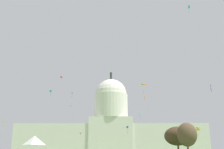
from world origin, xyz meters
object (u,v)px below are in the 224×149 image
object	(u,v)px
kite_black_mid	(72,94)
kite_turquoise_mid	(51,91)
tree_east_near	(178,136)
event_tent	(34,148)
kite_green_mid	(140,114)
capitol_building	(111,129)
kite_lime_low	(3,124)
kite_cyan_high	(189,7)
tree_east_far	(187,135)
kite_yellow_low	(123,128)
kite_gold_low	(198,129)
kite_magenta_low	(69,106)
kite_violet_low	(211,88)
kite_orange_low	(142,87)
kite_white_low	(104,140)
kite_blue_low	(127,127)
kite_red_high	(61,77)
kite_pink_low	(80,134)

from	to	relation	value
kite_black_mid	kite_turquoise_mid	xyz separation A→B (m)	(-11.12, -4.40, 0.76)
tree_east_near	event_tent	bearing A→B (deg)	-136.65
kite_green_mid	capitol_building	bearing A→B (deg)	-80.07
kite_lime_low	kite_cyan_high	xyz separation A→B (m)	(68.33, 1.77, 45.79)
tree_east_near	capitol_building	bearing A→B (deg)	107.24
tree_east_far	tree_east_near	world-z (taller)	tree_east_far
kite_yellow_low	kite_gold_low	bearing A→B (deg)	144.59
kite_magenta_low	kite_violet_low	bearing A→B (deg)	90.33
kite_black_mid	kite_turquoise_mid	world-z (taller)	kite_turquoise_mid
event_tent	kite_cyan_high	xyz separation A→B (m)	(50.64, 23.59, 53.94)
kite_turquoise_mid	tree_east_near	bearing A→B (deg)	-70.20
kite_black_mid	kite_orange_low	bearing A→B (deg)	157.00
kite_lime_low	kite_green_mid	size ratio (longest dim) A/B	0.88
capitol_building	kite_orange_low	bearing A→B (deg)	-86.20
event_tent	kite_turquoise_mid	world-z (taller)	kite_turquoise_mid
kite_lime_low	kite_white_low	bearing A→B (deg)	-143.97
kite_gold_low	kite_blue_low	bearing A→B (deg)	-104.21
kite_lime_low	kite_green_mid	bearing A→B (deg)	-173.33
kite_yellow_low	kite_green_mid	size ratio (longest dim) A/B	0.44
event_tent	kite_yellow_low	bearing A→B (deg)	69.38
event_tent	kite_yellow_low	size ratio (longest dim) A/B	4.64
kite_lime_low	kite_violet_low	xyz separation A→B (m)	(57.92, -42.37, 3.07)
event_tent	tree_east_near	size ratio (longest dim) A/B	0.40
kite_turquoise_mid	kite_white_low	distance (m)	38.92
kite_blue_low	kite_gold_low	bearing A→B (deg)	39.14
event_tent	tree_east_far	world-z (taller)	tree_east_far
kite_violet_low	kite_magenta_low	world-z (taller)	kite_magenta_low
kite_red_high	kite_white_low	bearing A→B (deg)	-39.87
kite_white_low	kite_orange_low	distance (m)	86.01
kite_turquoise_mid	kite_gold_low	bearing A→B (deg)	-96.53
tree_east_far	kite_black_mid	distance (m)	71.14
tree_east_near	kite_white_low	size ratio (longest dim) A/B	4.01
tree_east_far	kite_red_high	world-z (taller)	kite_red_high
kite_pink_low	tree_east_near	bearing A→B (deg)	16.12
kite_black_mid	kite_orange_low	xyz separation A→B (m)	(30.41, -84.47, -15.47)
kite_black_mid	kite_yellow_low	xyz separation A→B (m)	(28.87, 25.90, -16.82)
tree_east_far	kite_pink_low	bearing A→B (deg)	122.30
tree_east_near	kite_yellow_low	world-z (taller)	kite_yellow_low
capitol_building	event_tent	distance (m)	143.07
kite_pink_low	kite_magenta_low	xyz separation A→B (m)	(8.37, -96.83, 3.27)
kite_pink_low	kite_lime_low	size ratio (longest dim) A/B	1.28
kite_pink_low	kite_black_mid	xyz separation A→B (m)	(-0.55, -36.52, 19.63)
event_tent	kite_violet_low	xyz separation A→B (m)	(40.24, -20.56, 11.22)
kite_yellow_low	kite_violet_low	bearing A→B (deg)	140.64
kite_magenta_low	kite_red_high	bearing A→B (deg)	-118.82
capitol_building	kite_yellow_low	bearing A→B (deg)	-78.10
kite_turquoise_mid	kite_white_low	bearing A→B (deg)	-38.63
kite_turquoise_mid	kite_lime_low	distance (m)	53.88
kite_gold_low	kite_red_high	xyz separation A→B (m)	(-53.08, 69.00, 33.55)
capitol_building	kite_red_high	distance (m)	76.89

